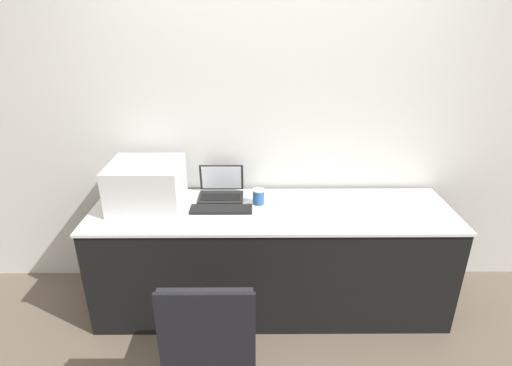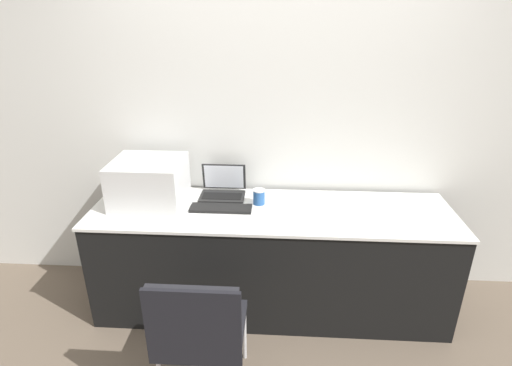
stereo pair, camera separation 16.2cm
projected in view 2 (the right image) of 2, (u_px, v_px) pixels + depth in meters
name	position (u px, v px, depth m)	size (l,w,h in m)	color
ground_plane	(269.00, 335.00, 2.71)	(14.00, 14.00, 0.00)	#6B5B4C
wall_back	(274.00, 121.00, 2.86)	(8.00, 0.05, 2.60)	silver
table	(271.00, 259.00, 2.86)	(2.45, 0.68, 0.79)	black
printer	(149.00, 180.00, 2.74)	(0.48, 0.43, 0.31)	silver
laptop_left	(223.00, 189.00, 2.89)	(0.32, 0.24, 0.22)	black
external_keyboard	(221.00, 208.00, 2.70)	(0.42, 0.12, 0.02)	black
coffee_cup	(259.00, 197.00, 2.76)	(0.08, 0.08, 0.11)	#285699
chair	(199.00, 328.00, 2.05)	(0.47, 0.46, 0.85)	black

